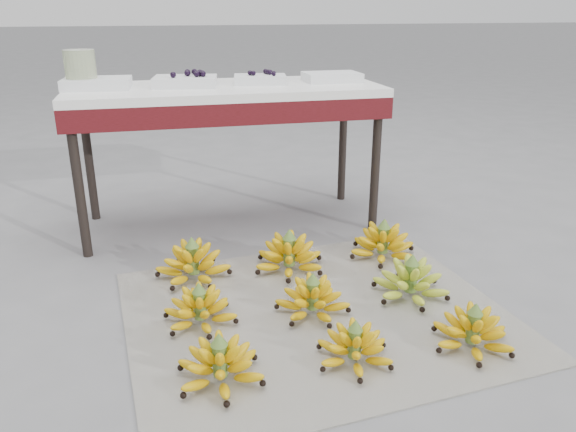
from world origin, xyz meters
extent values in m
plane|color=slate|center=(0.00, 0.00, 0.00)|extent=(60.00, 60.00, 0.00)
cube|color=beige|center=(0.09, 0.05, 0.00)|extent=(1.34, 1.16, 0.01)
ellipsoid|color=#E4BA04|center=(-0.27, -0.24, 0.04)|extent=(0.32, 0.32, 0.07)
ellipsoid|color=#E4BA04|center=(-0.27, -0.24, 0.08)|extent=(0.23, 0.23, 0.06)
ellipsoid|color=#E4BA04|center=(-0.27, -0.24, 0.11)|extent=(0.15, 0.15, 0.05)
cylinder|color=#54752D|center=(-0.27, -0.24, 0.08)|extent=(0.04, 0.04, 0.10)
cone|color=#54752D|center=(-0.27, -0.24, 0.14)|extent=(0.05, 0.05, 0.04)
ellipsoid|color=#E4BA04|center=(0.12, -0.24, 0.04)|extent=(0.27, 0.27, 0.07)
ellipsoid|color=#E4BA04|center=(0.12, -0.24, 0.07)|extent=(0.19, 0.19, 0.05)
ellipsoid|color=#E4BA04|center=(0.12, -0.24, 0.10)|extent=(0.12, 0.12, 0.04)
cylinder|color=#54752D|center=(0.12, -0.24, 0.07)|extent=(0.04, 0.04, 0.09)
cone|color=#54752D|center=(0.12, -0.24, 0.13)|extent=(0.04, 0.04, 0.03)
ellipsoid|color=#E4BA04|center=(0.49, -0.25, 0.04)|extent=(0.28, 0.28, 0.07)
ellipsoid|color=#E4BA04|center=(0.49, -0.25, 0.07)|extent=(0.20, 0.20, 0.05)
ellipsoid|color=#E4BA04|center=(0.49, -0.25, 0.10)|extent=(0.13, 0.13, 0.05)
cylinder|color=#54752D|center=(0.49, -0.25, 0.07)|extent=(0.04, 0.04, 0.10)
cone|color=#54752D|center=(0.49, -0.25, 0.14)|extent=(0.05, 0.05, 0.04)
ellipsoid|color=#E4BA04|center=(-0.30, 0.08, 0.04)|extent=(0.30, 0.30, 0.07)
ellipsoid|color=#E4BA04|center=(-0.30, 0.08, 0.07)|extent=(0.21, 0.21, 0.05)
ellipsoid|color=#E4BA04|center=(-0.30, 0.08, 0.10)|extent=(0.14, 0.14, 0.05)
cylinder|color=#54752D|center=(-0.30, 0.08, 0.07)|extent=(0.04, 0.04, 0.10)
cone|color=#54752D|center=(-0.30, 0.08, 0.14)|extent=(0.05, 0.05, 0.04)
ellipsoid|color=#E4BA04|center=(0.07, 0.05, 0.04)|extent=(0.31, 0.31, 0.07)
ellipsoid|color=#E4BA04|center=(0.07, 0.05, 0.07)|extent=(0.22, 0.22, 0.06)
ellipsoid|color=#E4BA04|center=(0.07, 0.05, 0.11)|extent=(0.14, 0.14, 0.05)
cylinder|color=#54752D|center=(0.07, 0.05, 0.07)|extent=(0.04, 0.04, 0.10)
cone|color=#54752D|center=(0.07, 0.05, 0.14)|extent=(0.05, 0.05, 0.04)
ellipsoid|color=olive|center=(0.45, 0.09, 0.05)|extent=(0.34, 0.34, 0.08)
ellipsoid|color=olive|center=(0.45, 0.09, 0.08)|extent=(0.24, 0.24, 0.06)
ellipsoid|color=olive|center=(0.45, 0.09, 0.11)|extent=(0.15, 0.15, 0.05)
cylinder|color=#54752D|center=(0.45, 0.09, 0.08)|extent=(0.04, 0.04, 0.11)
cone|color=#54752D|center=(0.45, 0.09, 0.15)|extent=(0.05, 0.05, 0.04)
ellipsoid|color=#E4BA04|center=(-0.29, 0.42, 0.05)|extent=(0.35, 0.35, 0.08)
ellipsoid|color=#E4BA04|center=(-0.29, 0.42, 0.08)|extent=(0.25, 0.25, 0.06)
ellipsoid|color=#E4BA04|center=(-0.29, 0.42, 0.12)|extent=(0.16, 0.16, 0.05)
cylinder|color=#54752D|center=(-0.29, 0.42, 0.08)|extent=(0.05, 0.05, 0.11)
cone|color=#54752D|center=(-0.29, 0.42, 0.16)|extent=(0.05, 0.05, 0.04)
ellipsoid|color=#E4BA04|center=(0.08, 0.40, 0.05)|extent=(0.29, 0.29, 0.08)
ellipsoid|color=#E4BA04|center=(0.08, 0.40, 0.08)|extent=(0.20, 0.20, 0.06)
ellipsoid|color=#E4BA04|center=(0.08, 0.40, 0.12)|extent=(0.13, 0.13, 0.05)
cylinder|color=#54752D|center=(0.08, 0.40, 0.08)|extent=(0.05, 0.05, 0.11)
cone|color=#54752D|center=(0.08, 0.40, 0.16)|extent=(0.05, 0.05, 0.04)
ellipsoid|color=#E4BA04|center=(0.48, 0.42, 0.05)|extent=(0.34, 0.34, 0.08)
ellipsoid|color=#E4BA04|center=(0.48, 0.42, 0.08)|extent=(0.24, 0.24, 0.06)
ellipsoid|color=#E4BA04|center=(0.48, 0.42, 0.12)|extent=(0.16, 0.16, 0.05)
cylinder|color=#54752D|center=(0.48, 0.42, 0.08)|extent=(0.05, 0.05, 0.11)
cone|color=#54752D|center=(0.48, 0.42, 0.15)|extent=(0.05, 0.05, 0.04)
cylinder|color=black|center=(-0.71, 0.74, 0.31)|extent=(0.04, 0.04, 0.62)
cylinder|color=black|center=(0.56, 0.74, 0.31)|extent=(0.04, 0.04, 0.62)
cylinder|color=black|center=(-0.71, 1.19, 0.31)|extent=(0.04, 0.04, 0.62)
cylinder|color=black|center=(0.56, 1.19, 0.31)|extent=(0.04, 0.04, 0.62)
cube|color=#550F17|center=(-0.07, 0.97, 0.57)|extent=(1.36, 0.55, 0.09)
cube|color=white|center=(-0.07, 0.97, 0.64)|extent=(1.36, 0.55, 0.04)
cube|color=silver|center=(-0.62, 1.00, 0.68)|extent=(0.29, 0.22, 0.04)
cube|color=silver|center=(-0.25, 0.98, 0.68)|extent=(0.29, 0.23, 0.04)
sphere|color=black|center=(-0.19, 0.97, 0.71)|extent=(0.03, 0.03, 0.03)
sphere|color=black|center=(-0.23, 1.03, 0.71)|extent=(0.03, 0.03, 0.03)
sphere|color=black|center=(-0.20, 0.94, 0.71)|extent=(0.03, 0.03, 0.03)
sphere|color=black|center=(-0.17, 0.96, 0.71)|extent=(0.03, 0.03, 0.03)
sphere|color=black|center=(-0.17, 0.94, 0.71)|extent=(0.03, 0.03, 0.03)
sphere|color=black|center=(-0.24, 0.98, 0.71)|extent=(0.03, 0.03, 0.03)
sphere|color=black|center=(-0.30, 0.94, 0.71)|extent=(0.03, 0.03, 0.03)
sphere|color=black|center=(-0.23, 0.98, 0.71)|extent=(0.03, 0.03, 0.03)
sphere|color=black|center=(-0.20, 1.03, 0.71)|extent=(0.03, 0.03, 0.03)
sphere|color=black|center=(-0.18, 0.98, 0.71)|extent=(0.03, 0.03, 0.03)
sphere|color=black|center=(-0.18, 1.00, 0.71)|extent=(0.03, 0.03, 0.03)
cube|color=silver|center=(0.09, 0.99, 0.67)|extent=(0.26, 0.20, 0.04)
sphere|color=black|center=(0.13, 1.01, 0.70)|extent=(0.02, 0.02, 0.02)
sphere|color=black|center=(0.13, 1.00, 0.70)|extent=(0.02, 0.02, 0.02)
sphere|color=black|center=(0.14, 0.95, 0.70)|extent=(0.02, 0.02, 0.02)
sphere|color=black|center=(0.13, 1.02, 0.70)|extent=(0.02, 0.02, 0.02)
sphere|color=black|center=(0.04, 1.00, 0.70)|extent=(0.02, 0.02, 0.02)
sphere|color=black|center=(0.14, 1.00, 0.70)|extent=(0.02, 0.02, 0.02)
sphere|color=black|center=(0.06, 0.98, 0.70)|extent=(0.02, 0.02, 0.02)
sphere|color=black|center=(0.12, 1.04, 0.70)|extent=(0.02, 0.02, 0.02)
cube|color=silver|center=(0.43, 0.99, 0.67)|extent=(0.25, 0.18, 0.04)
cylinder|color=#E1EFBE|center=(-0.68, 1.01, 0.73)|extent=(0.16, 0.16, 0.16)
camera|label=1|loc=(-0.40, -1.55, 0.99)|focal=35.00mm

